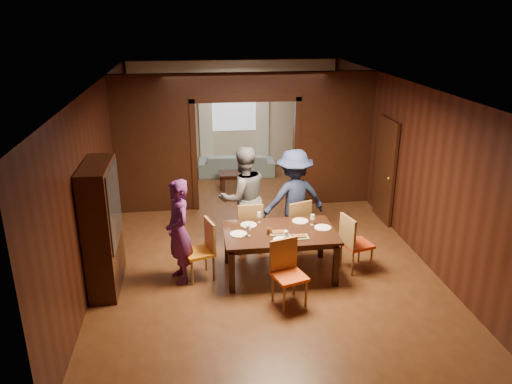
{
  "coord_description": "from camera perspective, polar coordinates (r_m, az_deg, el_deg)",
  "views": [
    {
      "loc": [
        -1.12,
        -8.63,
        4.09
      ],
      "look_at": [
        -0.04,
        -0.4,
        1.05
      ],
      "focal_mm": 35.0,
      "sensor_mm": 36.0,
      "label": 1
    }
  ],
  "objects": [
    {
      "name": "wineglass_far",
      "position": [
        8.29,
        0.36,
        -2.89
      ],
      "size": [
        0.08,
        0.08,
        0.18
      ],
      "primitive_type": null,
      "color": "white",
      "rests_on": "dining_table"
    },
    {
      "name": "coffee_table",
      "position": [
        12.09,
        -2.33,
        1.34
      ],
      "size": [
        0.8,
        0.5,
        0.4
      ],
      "primitive_type": "cube",
      "color": "black",
      "rests_on": "floor"
    },
    {
      "name": "plate_near",
      "position": [
        7.7,
        2.96,
        -5.5
      ],
      "size": [
        0.27,
        0.27,
        0.01
      ],
      "primitive_type": "cylinder",
      "color": "silver",
      "rests_on": "dining_table"
    },
    {
      "name": "serving_bowl",
      "position": [
        8.12,
        3.56,
        -3.84
      ],
      "size": [
        0.32,
        0.32,
        0.08
      ],
      "primitive_type": "imported",
      "color": "black",
      "rests_on": "dining_table"
    },
    {
      "name": "person_navy",
      "position": [
        8.96,
        4.36,
        -0.76
      ],
      "size": [
        1.28,
        0.88,
        1.81
      ],
      "primitive_type": "imported",
      "rotation": [
        0.0,
        0.0,
        3.33
      ],
      "color": "#1C2546",
      "rests_on": "floor"
    },
    {
      "name": "chair_right",
      "position": [
        8.42,
        11.48,
        -5.66
      ],
      "size": [
        0.54,
        0.54,
        0.97
      ],
      "primitive_type": null,
      "rotation": [
        0.0,
        0.0,
        1.83
      ],
      "color": "red",
      "rests_on": "floor"
    },
    {
      "name": "ceiling",
      "position": [
        8.78,
        -0.06,
        12.33
      ],
      "size": [
        5.5,
        9.0,
        0.02
      ],
      "primitive_type": "cube",
      "color": "silver",
      "rests_on": "room_walls"
    },
    {
      "name": "room_walls",
      "position": [
        10.89,
        -1.34,
        6.38
      ],
      "size": [
        5.52,
        9.01,
        2.9
      ],
      "color": "black",
      "rests_on": "floor"
    },
    {
      "name": "floor",
      "position": [
        9.62,
        -0.05,
        -5.06
      ],
      "size": [
        9.0,
        9.0,
        0.0
      ],
      "primitive_type": "plane",
      "color": "#4E2916",
      "rests_on": "ground"
    },
    {
      "name": "wineglass_left",
      "position": [
        7.8,
        -0.87,
        -4.43
      ],
      "size": [
        0.08,
        0.08,
        0.18
      ],
      "primitive_type": null,
      "color": "silver",
      "rests_on": "dining_table"
    },
    {
      "name": "person_grey",
      "position": [
        8.87,
        -1.47,
        -0.68
      ],
      "size": [
        1.07,
        0.93,
        1.88
      ],
      "primitive_type": "imported",
      "rotation": [
        0.0,
        0.0,
        3.42
      ],
      "color": "#4C4C52",
      "rests_on": "floor"
    },
    {
      "name": "dining_table",
      "position": [
        8.17,
        2.68,
        -6.92
      ],
      "size": [
        1.79,
        1.11,
        0.76
      ],
      "primitive_type": "cube",
      "color": "black",
      "rests_on": "floor"
    },
    {
      "name": "platter_a",
      "position": [
        7.92,
        2.61,
        -4.63
      ],
      "size": [
        0.3,
        0.2,
        0.04
      ],
      "primitive_type": "cube",
      "color": "gray",
      "rests_on": "dining_table"
    },
    {
      "name": "platter_b",
      "position": [
        7.8,
        4.91,
        -5.09
      ],
      "size": [
        0.3,
        0.2,
        0.04
      ],
      "primitive_type": "cube",
      "color": "gray",
      "rests_on": "dining_table"
    },
    {
      "name": "plate_far_l",
      "position": [
        8.21,
        -0.85,
        -3.77
      ],
      "size": [
        0.27,
        0.27,
        0.01
      ],
      "primitive_type": "cylinder",
      "color": "silver",
      "rests_on": "dining_table"
    },
    {
      "name": "plate_left",
      "position": [
        7.89,
        -2.01,
        -4.81
      ],
      "size": [
        0.27,
        0.27,
        0.01
      ],
      "primitive_type": "cylinder",
      "color": "white",
      "rests_on": "dining_table"
    },
    {
      "name": "curtain_left",
      "position": [
        13.34,
        -5.75,
        7.73
      ],
      "size": [
        0.35,
        0.06,
        2.4
      ],
      "primitive_type": "cube",
      "color": "white",
      "rests_on": "back_wall"
    },
    {
      "name": "door_right",
      "position": [
        10.35,
        14.57,
        2.38
      ],
      "size": [
        0.06,
        0.9,
        2.1
      ],
      "primitive_type": "cube",
      "color": "black",
      "rests_on": "floor"
    },
    {
      "name": "wineglass_right",
      "position": [
        8.24,
        6.47,
        -3.17
      ],
      "size": [
        0.08,
        0.08,
        0.18
      ],
      "primitive_type": null,
      "color": "silver",
      "rests_on": "dining_table"
    },
    {
      "name": "chair_left",
      "position": [
        8.04,
        -6.57,
        -6.66
      ],
      "size": [
        0.55,
        0.55,
        0.97
      ],
      "primitive_type": null,
      "rotation": [
        0.0,
        0.0,
        -1.27
      ],
      "color": "orange",
      "rests_on": "floor"
    },
    {
      "name": "chair_far_r",
      "position": [
        8.97,
        4.37,
        -3.65
      ],
      "size": [
        0.56,
        0.56,
        0.97
      ],
      "primitive_type": null,
      "rotation": [
        0.0,
        0.0,
        3.48
      ],
      "color": "red",
      "rests_on": "floor"
    },
    {
      "name": "tumbler",
      "position": [
        7.7,
        3.43,
        -4.98
      ],
      "size": [
        0.07,
        0.07,
        0.14
      ],
      "primitive_type": "cylinder",
      "color": "silver",
      "rests_on": "dining_table"
    },
    {
      "name": "hutch",
      "position": [
        7.9,
        -17.14,
        -3.87
      ],
      "size": [
        0.4,
        1.2,
        2.0
      ],
      "primitive_type": "cube",
      "color": "black",
      "rests_on": "floor"
    },
    {
      "name": "chair_near",
      "position": [
        7.33,
        3.86,
        -9.39
      ],
      "size": [
        0.55,
        0.55,
        0.97
      ],
      "primitive_type": null,
      "rotation": [
        0.0,
        0.0,
        0.3
      ],
      "color": "#EA5016",
      "rests_on": "floor"
    },
    {
      "name": "window_far",
      "position": [
        13.33,
        -2.55,
        9.77
      ],
      "size": [
        1.2,
        0.03,
        1.3
      ],
      "primitive_type": "cube",
      "color": "silver",
      "rests_on": "back_wall"
    },
    {
      "name": "curtain_right",
      "position": [
        13.47,
        0.7,
        7.94
      ],
      "size": [
        0.35,
        0.06,
        2.4
      ],
      "primitive_type": "cube",
      "color": "white",
      "rests_on": "back_wall"
    },
    {
      "name": "sofa",
      "position": [
        13.09,
        -2.26,
        3.22
      ],
      "size": [
        2.01,
        0.89,
        0.57
      ],
      "primitive_type": "imported",
      "rotation": [
        0.0,
        0.0,
        3.08
      ],
      "color": "#7B98A1",
      "rests_on": "floor"
    },
    {
      "name": "plate_far_r",
      "position": [
        8.39,
        5.07,
        -3.32
      ],
      "size": [
        0.27,
        0.27,
        0.01
      ],
      "primitive_type": "cylinder",
      "color": "silver",
      "rests_on": "dining_table"
    },
    {
      "name": "person_purple",
      "position": [
        7.88,
        -8.84,
        -4.49
      ],
      "size": [
        0.58,
        0.71,
        1.68
      ],
      "primitive_type": "imported",
      "rotation": [
        0.0,
        0.0,
        -1.25
      ],
      "color": "#582160",
      "rests_on": "floor"
    },
    {
      "name": "plate_right",
      "position": [
        8.18,
        7.63,
        -4.05
      ],
      "size": [
        0.27,
        0.27,
        0.01
      ],
      "primitive_type": "cylinder",
      "color": "white",
      "rests_on": "dining_table"
    },
    {
      "name": "condiment_jar",
      "position": [
        7.89,
        1.56,
        -4.44
      ],
      "size": [
        0.08,
        0.08,
        0.11
      ],
      "primitive_type": null,
      "color": "#542A13",
      "rests_on": "dining_table"
    },
    {
      "name": "chair_far_l",
      "position": [
        8.84,
        -0.84,
        -3.95
      ],
      "size": [
        0.46,
        0.46,
        0.97
      ],
      "primitive_type": null,
      "rotation": [
        0.0,
        0.0,
        3.18
      ],
      "color": "orange",
      "rests_on": "floor"
    }
  ]
}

